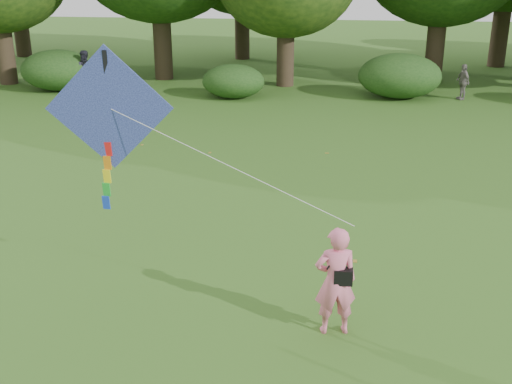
# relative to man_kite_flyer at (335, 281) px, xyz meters

# --- Properties ---
(ground) EXTENTS (100.00, 100.00, 0.00)m
(ground) POSITION_rel_man_kite_flyer_xyz_m (-0.25, 0.43, -0.94)
(ground) COLOR #265114
(ground) RESTS_ON ground
(man_kite_flyer) EXTENTS (0.76, 0.58, 1.88)m
(man_kite_flyer) POSITION_rel_man_kite_flyer_xyz_m (0.00, 0.00, 0.00)
(man_kite_flyer) COLOR pink
(man_kite_flyer) RESTS_ON ground
(bystander_left) EXTENTS (1.11, 1.01, 1.86)m
(bystander_left) POSITION_rel_man_kite_flyer_xyz_m (-10.75, 17.75, -0.01)
(bystander_left) COLOR #23232E
(bystander_left) RESTS_ON ground
(bystander_right) EXTENTS (0.65, 0.95, 1.49)m
(bystander_right) POSITION_rel_man_kite_flyer_xyz_m (5.37, 18.31, -0.20)
(bystander_right) COLOR slate
(bystander_right) RESTS_ON ground
(crossbody_bag) EXTENTS (0.43, 0.20, 0.73)m
(crossbody_bag) POSITION_rel_man_kite_flyer_xyz_m (0.12, -0.03, 0.12)
(crossbody_bag) COLOR black
(crossbody_bag) RESTS_ON ground
(flying_kite) EXTENTS (5.39, 1.58, 3.04)m
(flying_kite) POSITION_rel_man_kite_flyer_xyz_m (-4.02, 1.36, 2.37)
(flying_kite) COLOR #2555A0
(flying_kite) RESTS_ON ground
(shrub_band) EXTENTS (39.15, 3.22, 1.88)m
(shrub_band) POSITION_rel_man_kite_flyer_xyz_m (-0.97, 18.03, -0.09)
(shrub_band) COLOR #264919
(shrub_band) RESTS_ON ground
(fallen_leaves) EXTENTS (11.48, 15.52, 0.01)m
(fallen_leaves) POSITION_rel_man_kite_flyer_xyz_m (-0.18, 6.17, -0.94)
(fallen_leaves) COLOR olive
(fallen_leaves) RESTS_ON ground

